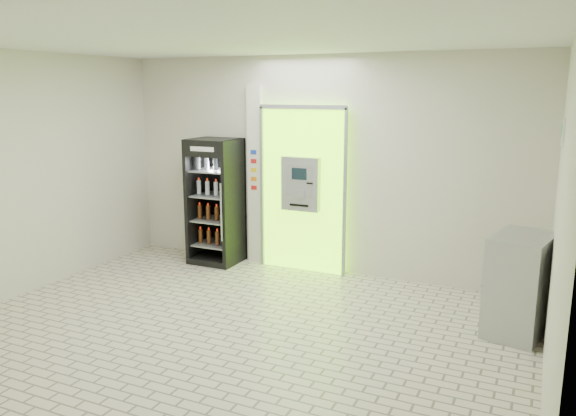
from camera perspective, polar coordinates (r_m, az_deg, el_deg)
The scene contains 7 objects.
ground at distance 6.07m, azimuth -6.01°, elevation -12.78°, with size 6.00×6.00×0.00m, color beige.
room_shell at distance 5.56m, azimuth -6.43°, elevation 4.75°, with size 6.00×6.00×6.00m.
atm_assembly at distance 7.87m, azimuth 1.59°, elevation 1.99°, with size 1.30×0.24×2.33m.
pillar at distance 8.22m, azimuth -3.31°, elevation 3.31°, with size 0.22×0.11×2.60m.
beverage_cooler at distance 8.34m, azimuth -7.32°, elevation 0.43°, with size 0.69×0.66×1.84m.
steel_cabinet at distance 6.39m, azimuth 22.48°, elevation -7.23°, with size 0.70×0.90×1.07m.
exit_sign at distance 6.12m, azimuth 26.16°, elevation 6.91°, with size 0.02×0.22×0.26m.
Camera 1 is at (2.88, -4.71, 2.53)m, focal length 35.00 mm.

